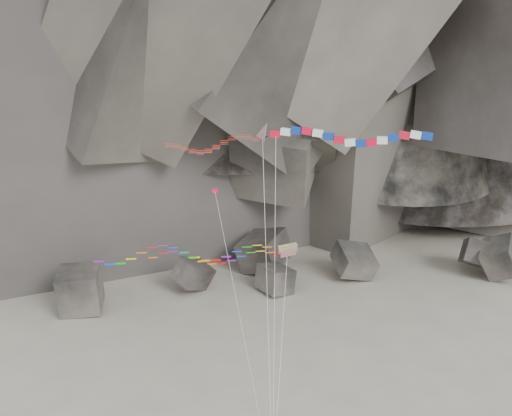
{
  "coord_description": "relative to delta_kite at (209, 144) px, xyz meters",
  "views": [
    {
      "loc": [
        -5.13,
        -44.24,
        33.47
      ],
      "look_at": [
        0.27,
        6.0,
        18.77
      ],
      "focal_mm": 45.0,
      "sensor_mm": 36.0,
      "label": 1
    }
  ],
  "objects": [
    {
      "name": "delta_kite",
      "position": [
        0.0,
        0.0,
        0.0
      ],
      "size": [
        8.58,
        11.37,
        24.65
      ],
      "rotation": [
        0.0,
        0.0,
        0.34
      ],
      "color": "red",
      "rests_on": "ground"
    },
    {
      "name": "pennant_kite",
      "position": [
        1.14,
        -4.54,
        -8.27
      ],
      "size": [
        3.71,
        8.63,
        19.94
      ],
      "rotation": [
        0.0,
        0.0,
        0.24
      ],
      "color": "red",
      "rests_on": "ground"
    },
    {
      "name": "parafoil_kite",
      "position": [
        -1.99,
        -3.14,
        -7.88
      ],
      "size": [
        15.96,
        8.22,
        15.77
      ],
      "rotation": [
        0.0,
        0.0,
        0.16
      ],
      "color": "#DCF50D",
      "rests_on": "ground"
    },
    {
      "name": "boulder_field",
      "position": [
        0.44,
        28.89,
        -22.31
      ],
      "size": [
        77.31,
        16.94,
        6.74
      ],
      "color": "#47423F",
      "rests_on": "ground"
    },
    {
      "name": "banner_kite",
      "position": [
        9.85,
        -4.91,
        1.14
      ],
      "size": [
        11.75,
        8.4,
        24.79
      ],
      "rotation": [
        0.0,
        0.0,
        -0.35
      ],
      "color": "red",
      "rests_on": "ground"
    }
  ]
}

